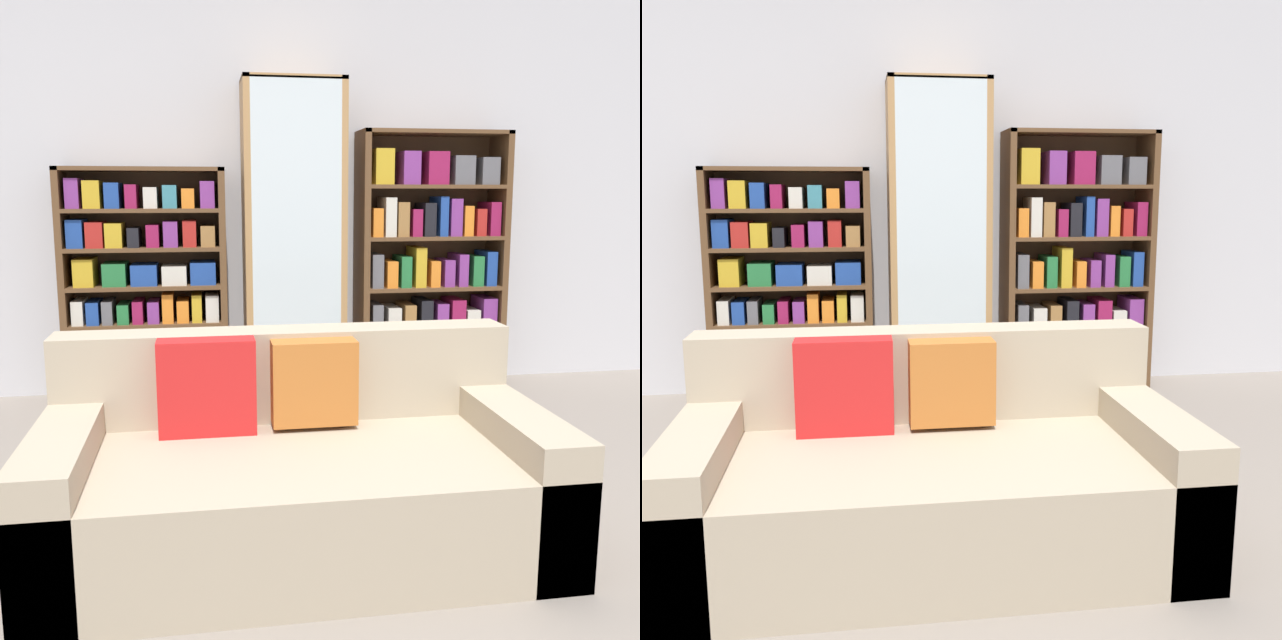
{
  "view_description": "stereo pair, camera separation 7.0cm",
  "coord_description": "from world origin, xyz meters",
  "views": [
    {
      "loc": [
        -0.39,
        -2.06,
        1.27
      ],
      "look_at": [
        0.18,
        1.35,
        0.66
      ],
      "focal_mm": 40.0,
      "sensor_mm": 36.0,
      "label": 1
    },
    {
      "loc": [
        -0.32,
        -2.07,
        1.27
      ],
      "look_at": [
        0.18,
        1.35,
        0.66
      ],
      "focal_mm": 40.0,
      "sensor_mm": 36.0,
      "label": 2
    }
  ],
  "objects": [
    {
      "name": "ground_plane",
      "position": [
        0.0,
        0.0,
        0.0
      ],
      "size": [
        16.0,
        16.0,
        0.0
      ],
      "primitive_type": "plane",
      "color": "gray"
    },
    {
      "name": "bookshelf_right",
      "position": [
        1.08,
        2.4,
        0.79
      ],
      "size": [
        0.95,
        0.32,
        1.66
      ],
      "color": "brown",
      "rests_on": "ground"
    },
    {
      "name": "display_cabinet",
      "position": [
        0.18,
        2.38,
        0.97
      ],
      "size": [
        0.62,
        0.36,
        1.96
      ],
      "color": "#AD7F4C",
      "rests_on": "ground"
    },
    {
      "name": "wine_bottle",
      "position": [
        0.53,
        1.72,
        0.17
      ],
      "size": [
        0.08,
        0.08,
        0.41
      ],
      "color": "black",
      "rests_on": "ground"
    },
    {
      "name": "wall_back",
      "position": [
        0.0,
        2.61,
        1.35
      ],
      "size": [
        6.46,
        0.06,
        2.7
      ],
      "color": "silver",
      "rests_on": "ground"
    },
    {
      "name": "couch",
      "position": [
        -0.07,
        0.39,
        0.26
      ],
      "size": [
        1.8,
        0.93,
        0.74
      ],
      "color": "tan",
      "rests_on": "ground"
    },
    {
      "name": "bookshelf_left",
      "position": [
        -0.74,
        2.4,
        0.7
      ],
      "size": [
        0.98,
        0.32,
        1.43
      ],
      "color": "brown",
      "rests_on": "ground"
    }
  ]
}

